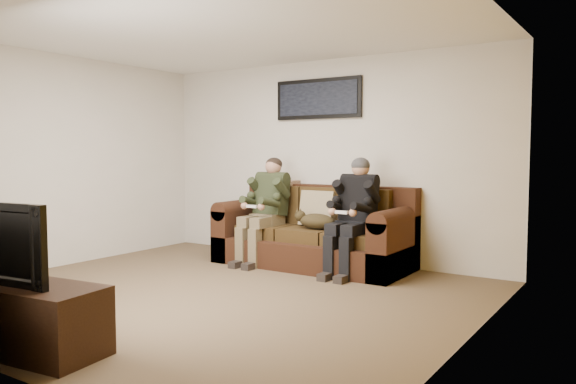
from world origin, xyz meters
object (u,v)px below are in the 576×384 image
Objects in this scene: person_left at (266,203)px; cat at (316,221)px; sofa at (316,235)px; person_right at (354,208)px; tv_stand at (10,315)px; framed_poster at (318,99)px; television at (7,241)px.

person_left is 2.03× the size of cat.
person_right reaches higher than sofa.
person_left is 0.87× the size of tv_stand.
person_left is 1.52m from framed_poster.
sofa is at bearing -62.24° from framed_poster.
framed_poster is at bearing 144.69° from person_right.
person_right is at bearing -35.31° from framed_poster.
person_right is 0.88× the size of tv_stand.
sofa is 1.78m from framed_poster.
person_left is 1.07× the size of framed_poster.
tv_stand is (0.30, -3.58, -0.52)m from person_left.
framed_poster reaches higher than cat.
television is at bearing -104.71° from person_right.
sofa is 3.82m from television.
cat is at bearing -60.82° from sofa.
framed_poster reaches higher than television.
cat is at bearing 76.26° from tv_stand.
person_left is at bearing 88.03° from television.
sofa reaches higher than cat.
framed_poster is (-0.20, 0.38, 1.73)m from sofa.
person_left reaches higher than tv_stand.
sofa is 0.76m from person_right.
person_left is at bearing -125.92° from framed_poster.
tv_stand is at bearing -104.71° from person_right.
person_left is 0.99× the size of person_right.
tv_stand is at bearing -96.93° from cat.
sofa is 3.80m from tv_stand.
tv_stand is (-0.12, -4.17, -1.86)m from framed_poster.
cat is (-0.51, -0.01, -0.18)m from person_right.
cat is at bearing -0.46° from person_left.
television reaches higher than cat.
person_right is at bearing 68.49° from tv_stand.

